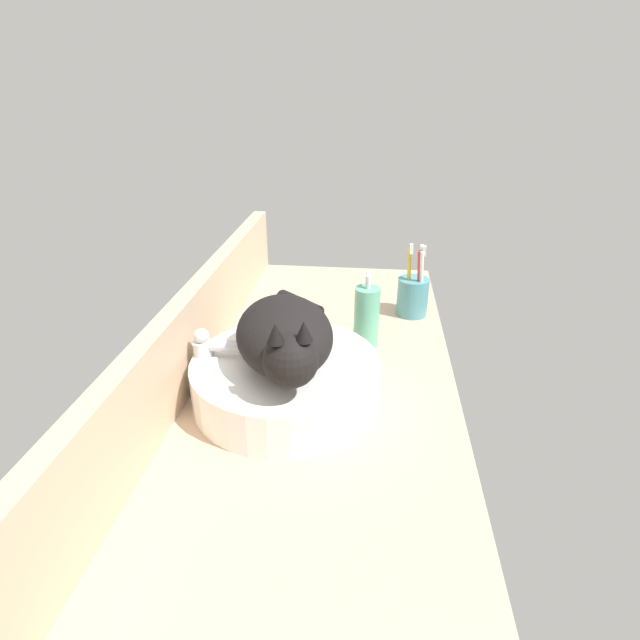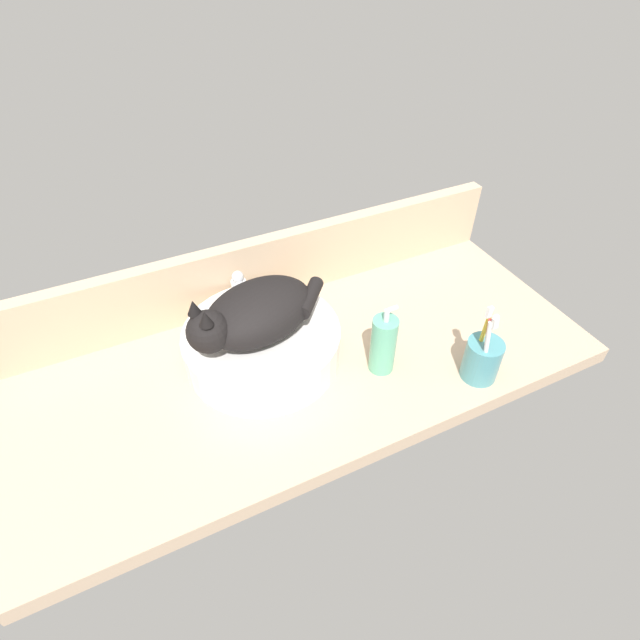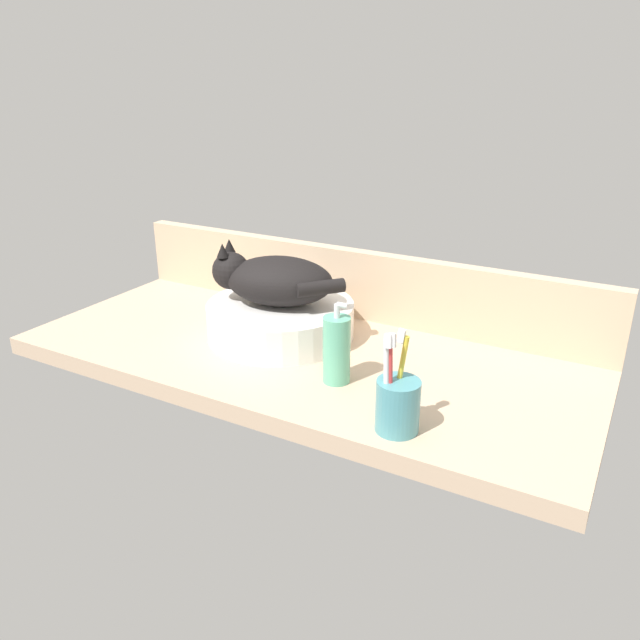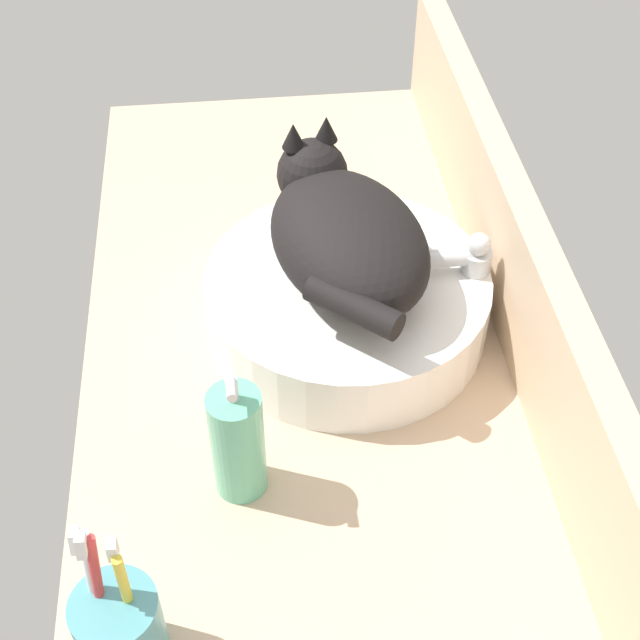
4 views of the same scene
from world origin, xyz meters
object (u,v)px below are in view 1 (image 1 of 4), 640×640
at_px(sink_basin, 286,380).
at_px(cat, 286,336).
at_px(toothbrush_cup, 413,295).
at_px(soap_dispenser, 367,317).
at_px(faucet, 210,359).

xyz_separation_m(sink_basin, cat, (-0.01, -0.00, 0.10)).
height_order(cat, toothbrush_cup, cat).
bearing_deg(cat, soap_dispenser, -30.23).
bearing_deg(sink_basin, faucet, 88.52).
relative_size(sink_basin, faucet, 2.54).
height_order(faucet, toothbrush_cup, toothbrush_cup).
distance_m(sink_basin, soap_dispenser, 0.27).
bearing_deg(soap_dispenser, sink_basin, 147.55).
bearing_deg(cat, sink_basin, 17.96).
bearing_deg(faucet, sink_basin, -91.48).
xyz_separation_m(faucet, soap_dispenser, (0.22, -0.28, -0.00)).
bearing_deg(toothbrush_cup, soap_dispenser, 147.71).
relative_size(sink_basin, cat, 1.08).
xyz_separation_m(faucet, toothbrush_cup, (0.40, -0.40, -0.02)).
distance_m(cat, soap_dispenser, 0.28).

